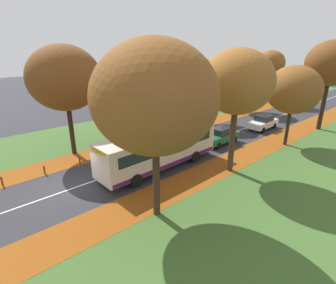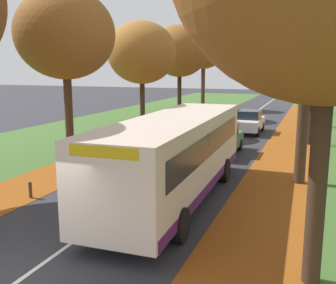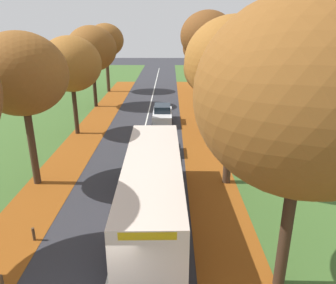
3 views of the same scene
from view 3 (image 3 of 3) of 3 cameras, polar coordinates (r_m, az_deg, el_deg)
The scene contains 19 objects.
grass_verge_left at distance 30.35m, azimuth -21.75°, elevation 2.04°, with size 12.00×90.00×0.01m, color #3D6028.
leaf_litter_left at distance 23.50m, azimuth -16.53°, elevation -2.43°, with size 2.80×60.00×0.00m, color #8C4714.
grass_verge_right at distance 28.97m, azimuth 14.32°, elevation 2.05°, with size 12.00×90.00×0.01m, color #3D6028.
leaf_litter_right at distance 22.61m, azimuth 6.40°, elevation -2.58°, with size 2.80×60.00×0.00m, color #8C4714.
road_centre_line at distance 28.21m, azimuth -4.15°, elevation 2.14°, with size 0.12×80.00×0.01m, color silver.
tree_left_near at distance 18.64m, azimuth -24.19°, elevation 10.66°, with size 4.74×4.74×8.34m.
tree_left_mid at distance 27.05m, azimuth -16.57°, elevation 12.85°, with size 4.73×4.73×7.78m.
tree_left_far at distance 36.04m, azimuth -13.15°, elevation 15.52°, with size 5.14×5.14×8.43m.
tree_left_distant at distance 44.08m, azimuth -10.81°, elevation 16.97°, with size 4.56×4.56×8.60m.
tree_right_nearest at distance 10.09m, azimuth 22.87°, elevation 7.37°, with size 6.38×6.38×9.62m.
tree_right_near at distance 17.41m, azimuth 11.47°, elevation 13.43°, with size 5.10×5.10×9.10m.
tree_right_mid at distance 26.24m, azimuth 8.23°, elevation 12.65°, with size 4.91×4.91×7.59m.
tree_right_far at distance 34.06m, azimuth 6.93°, elevation 17.80°, with size 5.39×5.39×9.85m.
tree_right_distant at distance 43.18m, azimuth 5.58°, elevation 15.92°, with size 4.34×4.34×7.56m.
bollard_third at distance 13.41m, azimuth -26.92°, elevation -21.08°, with size 0.12×0.12×0.66m, color #4C3823.
bollard_fourth at distance 15.41m, azimuth -22.36°, elevation -14.62°, with size 0.12×0.12×0.60m, color #4C3823.
bus at distance 14.98m, azimuth -2.65°, elevation -7.73°, with size 2.83×10.45×2.98m.
car_green_lead at distance 22.73m, azimuth -2.12°, elevation -0.16°, with size 1.80×4.21×1.62m.
car_white_following at distance 30.02m, azimuth -0.98°, elevation 4.92°, with size 1.79×4.20×1.62m.
Camera 3 is at (2.22, -6.74, 8.70)m, focal length 35.00 mm.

